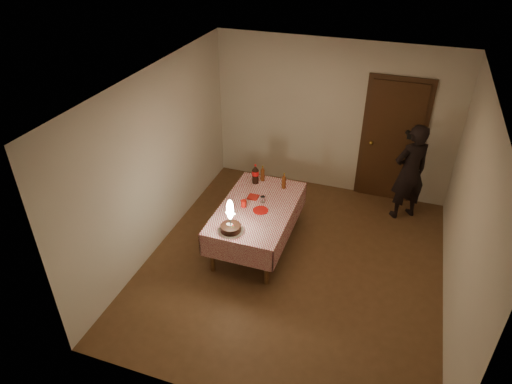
% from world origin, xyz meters
% --- Properties ---
extents(ground, '(4.00, 4.50, 0.01)m').
position_xyz_m(ground, '(0.00, 0.00, 0.00)').
color(ground, brown).
rests_on(ground, ground).
extents(room_shell, '(4.04, 4.54, 2.62)m').
position_xyz_m(room_shell, '(0.03, 0.08, 1.65)').
color(room_shell, beige).
rests_on(room_shell, ground).
extents(dining_table, '(1.02, 1.72, 0.67)m').
position_xyz_m(dining_table, '(-0.63, 0.26, 0.58)').
color(dining_table, brown).
rests_on(dining_table, ground).
extents(birthday_cake, '(0.34, 0.34, 0.48)m').
position_xyz_m(birthday_cake, '(-0.77, -0.39, 0.80)').
color(birthday_cake, white).
rests_on(birthday_cake, dining_table).
extents(red_plate, '(0.22, 0.22, 0.01)m').
position_xyz_m(red_plate, '(-0.55, 0.18, 0.68)').
color(red_plate, '#B80F0C').
rests_on(red_plate, dining_table).
extents(red_cup, '(0.08, 0.08, 0.10)m').
position_xyz_m(red_cup, '(-0.81, 0.20, 0.72)').
color(red_cup, red).
rests_on(red_cup, dining_table).
extents(clear_cup, '(0.07, 0.07, 0.09)m').
position_xyz_m(clear_cup, '(-0.59, 0.40, 0.72)').
color(clear_cup, white).
rests_on(clear_cup, dining_table).
extents(napkin_stack, '(0.15, 0.15, 0.02)m').
position_xyz_m(napkin_stack, '(-0.76, 0.46, 0.68)').
color(napkin_stack, '#A61912').
rests_on(napkin_stack, dining_table).
extents(cola_bottle, '(0.10, 0.10, 0.32)m').
position_xyz_m(cola_bottle, '(-0.87, 0.87, 0.83)').
color(cola_bottle, black).
rests_on(cola_bottle, dining_table).
extents(amber_bottle_left, '(0.06, 0.06, 0.25)m').
position_xyz_m(amber_bottle_left, '(-0.79, 0.97, 0.79)').
color(amber_bottle_left, '#5A290F').
rests_on(amber_bottle_left, dining_table).
extents(amber_bottle_right, '(0.06, 0.06, 0.25)m').
position_xyz_m(amber_bottle_right, '(-0.41, 0.87, 0.79)').
color(amber_bottle_right, '#5A290F').
rests_on(amber_bottle_right, dining_table).
extents(photographer, '(0.70, 0.65, 1.60)m').
position_xyz_m(photographer, '(1.35, 1.75, 0.80)').
color(photographer, black).
rests_on(photographer, ground).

